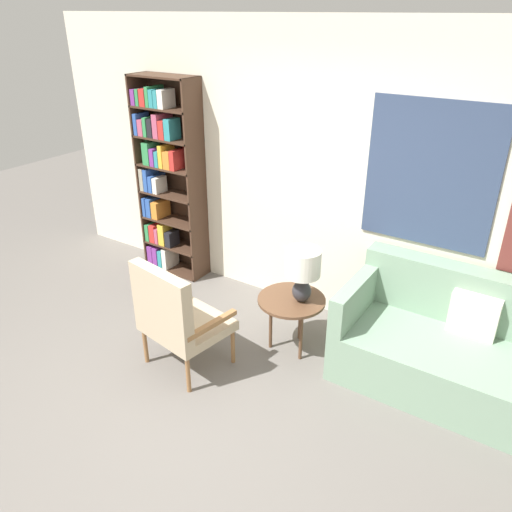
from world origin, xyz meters
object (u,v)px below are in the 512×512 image
Objects in this scene: side_table at (291,303)px; table_lamp at (303,268)px; bookshelf at (165,178)px; couch at (463,352)px; armchair at (175,315)px.

side_table is 0.36m from table_lamp.
bookshelf reaches higher than side_table.
bookshelf is 4.52× the size of table_lamp.
bookshelf is 3.39m from couch.
armchair is 0.52× the size of couch.
couch is 1.41m from side_table.
bookshelf is at bearing 163.02° from side_table.
armchair is at bearing -151.92° from couch.
bookshelf is 1.15× the size of couch.
table_lamp is (0.08, 0.02, 0.35)m from side_table.
couch is at bearing 28.08° from armchair.
couch is (3.29, -0.28, -0.76)m from bookshelf.
bookshelf is at bearing 164.21° from table_lamp.
couch is at bearing 12.58° from side_table.
table_lamp is (2.00, -0.57, -0.26)m from bookshelf.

